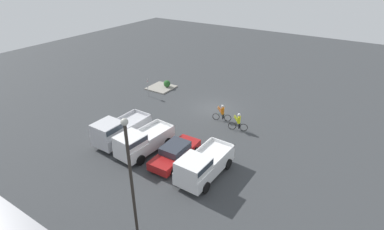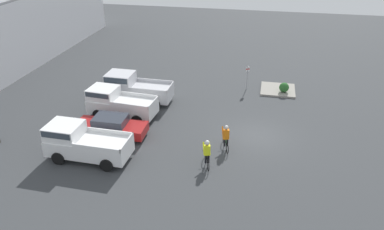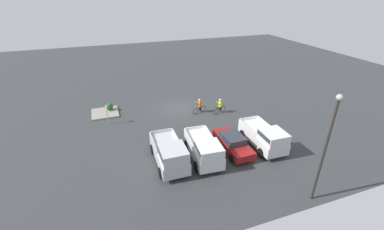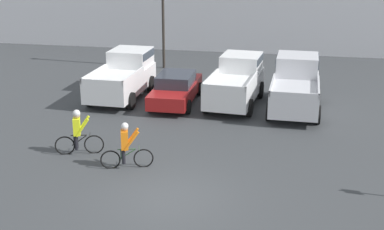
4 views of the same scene
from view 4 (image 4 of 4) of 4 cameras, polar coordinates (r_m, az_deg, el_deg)
name	(u,v)px [view 4 (image 4 of 4)]	position (r m, az deg, el deg)	size (l,w,h in m)	color
ground_plane	(169,198)	(16.58, -2.44, -8.80)	(80.00, 80.00, 0.00)	#383A3D
pickup_truck_0	(124,74)	(26.81, -7.25, 4.34)	(2.37, 5.09, 2.17)	white
sedan_0	(176,88)	(25.55, -1.73, 2.86)	(2.02, 4.80, 1.45)	maroon
pickup_truck_1	(237,80)	(25.59, 4.79, 3.73)	(2.51, 5.11, 2.15)	white
pickup_truck_2	(296,83)	(25.17, 11.01, 3.33)	(2.35, 5.23, 2.28)	silver
cyclist_0	(126,145)	(18.41, -7.07, -3.22)	(1.76, 0.66, 1.68)	black
cyclist_1	(78,131)	(19.87, -12.07, -1.72)	(1.72, 0.64, 1.73)	black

